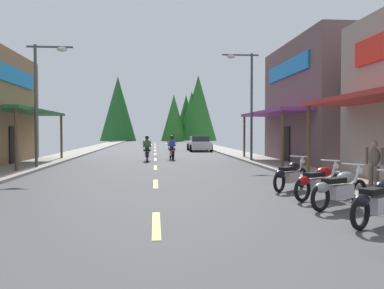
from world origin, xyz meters
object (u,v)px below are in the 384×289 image
at_px(streetlamp_right, 246,92).
at_px(motorcycle_parked_right_1, 379,200).
at_px(parked_car_curbside, 199,144).
at_px(motorcycle_parked_right_2, 340,188).
at_px(streetlamp_left, 43,88).
at_px(pedestrian_by_shop, 374,162).
at_px(motorcycle_parked_right_3, 319,181).
at_px(rider_cruising_lead, 147,150).
at_px(rider_cruising_trailing, 172,149).
at_px(motorcycle_parked_right_4, 291,174).

bearing_deg(streetlamp_right, motorcycle_parked_right_1, -93.66).
bearing_deg(parked_car_curbside, motorcycle_parked_right_2, -180.00).
height_order(streetlamp_left, parked_car_curbside, streetlamp_left).
distance_m(streetlamp_left, pedestrian_by_shop, 14.99).
bearing_deg(streetlamp_right, motorcycle_parked_right_3, -94.33).
xyz_separation_m(motorcycle_parked_right_3, rider_cruising_lead, (-4.87, 15.02, 0.17)).
relative_size(streetlamp_left, motorcycle_parked_right_2, 3.15).
xyz_separation_m(rider_cruising_trailing, pedestrian_by_shop, (5.54, -14.96, 0.24)).
relative_size(motorcycle_parked_right_1, rider_cruising_lead, 0.85).
relative_size(motorcycle_parked_right_2, motorcycle_parked_right_4, 1.18).
distance_m(streetlamp_left, motorcycle_parked_right_3, 14.21).
xyz_separation_m(streetlamp_left, motorcycle_parked_right_1, (9.69, -12.82, -3.43)).
bearing_deg(streetlamp_right, parked_car_curbside, 95.14).
distance_m(streetlamp_right, rider_cruising_trailing, 6.19).
xyz_separation_m(streetlamp_right, motorcycle_parked_right_4, (-1.20, -11.74, -3.70)).
relative_size(motorcycle_parked_right_1, pedestrian_by_shop, 1.17).
bearing_deg(motorcycle_parked_right_1, pedestrian_by_shop, 27.23).
xyz_separation_m(rider_cruising_lead, rider_cruising_trailing, (1.58, 1.23, 0.00)).
height_order(motorcycle_parked_right_1, motorcycle_parked_right_3, same).
height_order(streetlamp_left, streetlamp_right, streetlamp_right).
height_order(motorcycle_parked_right_4, rider_cruising_lead, rider_cruising_lead).
xyz_separation_m(streetlamp_right, motorcycle_parked_right_2, (-1.06, -14.88, -3.70)).
height_order(streetlamp_left, rider_cruising_lead, streetlamp_left).
xyz_separation_m(motorcycle_parked_right_1, pedestrian_by_shop, (2.29, 4.34, 0.40)).
relative_size(streetlamp_left, motorcycle_parked_right_4, 3.73).
bearing_deg(motorcycle_parked_right_4, pedestrian_by_shop, -56.32).
height_order(streetlamp_left, pedestrian_by_shop, streetlamp_left).
height_order(motorcycle_parked_right_1, rider_cruising_trailing, rider_cruising_trailing).
height_order(rider_cruising_lead, pedestrian_by_shop, rider_cruising_lead).
height_order(motorcycle_parked_right_3, rider_cruising_trailing, rider_cruising_trailing).
bearing_deg(rider_cruising_lead, parked_car_curbside, -21.28).
bearing_deg(streetlamp_left, rider_cruising_lead, 47.23).
height_order(rider_cruising_trailing, pedestrian_by_shop, rider_cruising_trailing).
xyz_separation_m(motorcycle_parked_right_2, rider_cruising_lead, (-4.83, 16.35, 0.17)).
bearing_deg(motorcycle_parked_right_1, parked_car_curbside, 55.44).
bearing_deg(rider_cruising_trailing, motorcycle_parked_right_1, -174.46).
height_order(rider_cruising_lead, parked_car_curbside, rider_cruising_lead).
distance_m(motorcycle_parked_right_4, parked_car_curbside, 25.90).
distance_m(motorcycle_parked_right_4, rider_cruising_lead, 14.03).
bearing_deg(rider_cruising_trailing, streetlamp_right, -126.08).
xyz_separation_m(streetlamp_left, motorcycle_parked_right_4, (9.56, -7.96, -3.43)).
xyz_separation_m(motorcycle_parked_right_2, motorcycle_parked_right_4, (-0.14, 3.14, 0.00)).
bearing_deg(parked_car_curbside, pedestrian_by_shop, -175.01).
distance_m(streetlamp_right, pedestrian_by_shop, 12.76).
relative_size(streetlamp_left, pedestrian_by_shop, 3.85).
xyz_separation_m(motorcycle_parked_right_1, motorcycle_parked_right_3, (0.04, 3.05, 0.00)).
height_order(streetlamp_right, parked_car_curbside, streetlamp_right).
xyz_separation_m(motorcycle_parked_right_1, parked_car_curbside, (-0.21, 30.75, 0.20)).
relative_size(motorcycle_parked_right_4, parked_car_curbside, 0.37).
xyz_separation_m(motorcycle_parked_right_1, rider_cruising_lead, (-4.83, 18.07, 0.17)).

